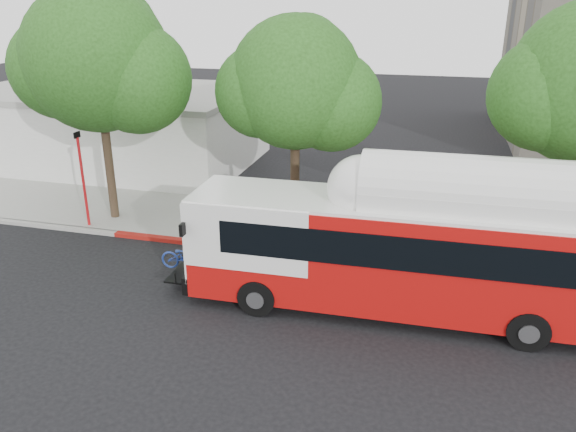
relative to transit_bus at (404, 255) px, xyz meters
The scene contains 9 objects.
ground 4.22m from the transit_bus, 166.02° to the right, with size 120.00×120.00×0.00m, color black.
sidewalk 6.93m from the transit_bus, 123.25° to the left, with size 60.00×5.00×0.15m, color gray.
curb_strip 5.07m from the transit_bus, 140.80° to the left, with size 60.00×0.30×0.15m, color gray.
red_curb_segment 7.52m from the transit_bus, 155.85° to the left, with size 10.00×0.32×0.16m, color maroon.
street_tree_left 13.87m from the transit_bus, 159.13° to the left, with size 6.67×5.80×9.74m.
street_tree_mid 7.79m from the transit_bus, 129.60° to the left, with size 5.75×5.00×8.62m.
low_commercial_bldg 21.99m from the transit_bus, 143.46° to the left, with size 16.20×10.20×4.25m.
transit_bus is the anchor object (origin of this frame).
signal_pole 13.62m from the transit_bus, 165.50° to the left, with size 0.12×0.39×4.13m.
Camera 1 is at (4.25, -14.69, 9.04)m, focal length 35.00 mm.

